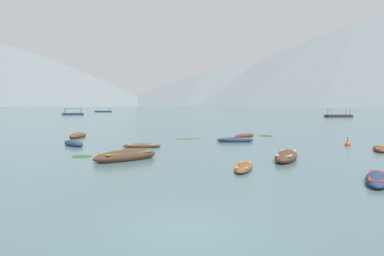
# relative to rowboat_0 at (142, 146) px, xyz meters

# --- Properties ---
(ground_plane) EXTENTS (6000.00, 6000.00, 0.00)m
(ground_plane) POSITION_rel_rowboat_0_xyz_m (3.14, 1481.21, -0.13)
(ground_plane) COLOR slate
(mountain_1) EXTENTS (1566.59, 1566.59, 471.29)m
(mountain_1) POSITION_rel_rowboat_0_xyz_m (-664.98, 1461.76, 235.52)
(mountain_1) COLOR slate
(mountain_1) RESTS_ON ground
(mountain_2) EXTENTS (1094.88, 1094.88, 272.20)m
(mountain_2) POSITION_rel_rowboat_0_xyz_m (-271.58, 1513.18, 135.97)
(mountain_2) COLOR #56665B
(mountain_2) RESTS_ON ground
(mountain_3) EXTENTS (1344.60, 1344.60, 484.28)m
(mountain_3) POSITION_rel_rowboat_0_xyz_m (279.00, 1471.41, 242.01)
(mountain_3) COLOR slate
(mountain_3) RESTS_ON ground
(mountain_4) EXTENTS (1659.72, 1659.72, 465.61)m
(mountain_4) POSITION_rel_rowboat_0_xyz_m (734.11, 1306.18, 232.68)
(mountain_4) COLOR slate
(mountain_4) RESTS_ON ground
(rowboat_0) EXTENTS (3.09, 0.79, 0.41)m
(rowboat_0) POSITION_rel_rowboat_0_xyz_m (0.00, 0.00, 0.00)
(rowboat_0) COLOR brown
(rowboat_0) RESTS_ON ground
(rowboat_1) EXTENTS (1.82, 3.35, 0.42)m
(rowboat_1) POSITION_rel_rowboat_0_xyz_m (6.40, -10.15, 0.00)
(rowboat_1) COLOR brown
(rowboat_1) RESTS_ON ground
(rowboat_2) EXTENTS (3.05, 3.10, 0.43)m
(rowboat_2) POSITION_rel_rowboat_0_xyz_m (10.15, 9.25, 0.01)
(rowboat_2) COLOR brown
(rowboat_2) RESTS_ON ground
(rowboat_3) EXTENTS (2.75, 3.20, 0.56)m
(rowboat_3) POSITION_rel_rowboat_0_xyz_m (-5.93, 1.54, 0.05)
(rowboat_3) COLOR navy
(rowboat_3) RESTS_ON ground
(rowboat_4) EXTENTS (4.29, 3.86, 0.81)m
(rowboat_4) POSITION_rel_rowboat_0_xyz_m (-0.33, -6.64, 0.12)
(rowboat_4) COLOR #4C3323
(rowboat_4) RESTS_ON ground
(rowboat_6) EXTENTS (2.95, 4.48, 0.73)m
(rowboat_6) POSITION_rel_rowboat_0_xyz_m (9.69, -6.92, 0.10)
(rowboat_6) COLOR #4C3323
(rowboat_6) RESTS_ON ground
(rowboat_7) EXTENTS (3.44, 1.09, 0.55)m
(rowboat_7) POSITION_rel_rowboat_0_xyz_m (8.24, 4.03, 0.04)
(rowboat_7) COLOR navy
(rowboat_7) RESTS_ON ground
(rowboat_8) EXTENTS (1.43, 4.00, 0.63)m
(rowboat_8) POSITION_rel_rowboat_0_xyz_m (-7.76, 9.37, 0.07)
(rowboat_8) COLOR brown
(rowboat_8) RESTS_ON ground
(rowboat_10) EXTENTS (2.66, 3.65, 0.49)m
(rowboat_10) POSITION_rel_rowboat_0_xyz_m (11.72, -13.47, 0.02)
(rowboat_10) COLOR navy
(rowboat_10) RESTS_ON ground
(rowboat_11) EXTENTS (2.01, 3.13, 0.46)m
(rowboat_11) POSITION_rel_rowboat_0_xyz_m (18.02, -2.87, 0.02)
(rowboat_11) COLOR brown
(rowboat_11) RESTS_ON ground
(ferry_0) EXTENTS (8.30, 3.21, 2.54)m
(ferry_0) POSITION_rel_rowboat_0_xyz_m (-35.58, 154.32, 0.32)
(ferry_0) COLOR navy
(ferry_0) RESTS_ON ground
(ferry_1) EXTENTS (7.78, 4.64, 2.54)m
(ferry_1) POSITION_rel_rowboat_0_xyz_m (-34.63, 98.71, 0.32)
(ferry_1) COLOR navy
(ferry_1) RESTS_ON ground
(ferry_2) EXTENTS (7.51, 3.25, 2.54)m
(ferry_2) POSITION_rel_rowboat_0_xyz_m (49.74, 72.09, 0.32)
(ferry_2) COLOR #2D2826
(ferry_2) RESTS_ON ground
(mooring_buoy) EXTENTS (0.47, 0.47, 0.85)m
(mooring_buoy) POSITION_rel_rowboat_0_xyz_m (17.30, 0.60, -0.03)
(mooring_buoy) COLOR #DB4C1E
(mooring_buoy) RESTS_ON ground
(weed_patch_0) EXTENTS (1.47, 2.51, 0.14)m
(weed_patch_0) POSITION_rel_rowboat_0_xyz_m (12.71, 10.12, -0.13)
(weed_patch_0) COLOR #2D5628
(weed_patch_0) RESTS_ON ground
(weed_patch_1) EXTENTS (1.94, 1.95, 0.14)m
(weed_patch_1) POSITION_rel_rowboat_0_xyz_m (-3.46, -5.05, -0.13)
(weed_patch_1) COLOR #2D5628
(weed_patch_1) RESTS_ON ground
(weed_patch_2) EXTENTS (3.40, 2.75, 0.14)m
(weed_patch_2) POSITION_rel_rowboat_0_xyz_m (3.99, 7.30, -0.13)
(weed_patch_2) COLOR #38662D
(weed_patch_2) RESTS_ON ground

